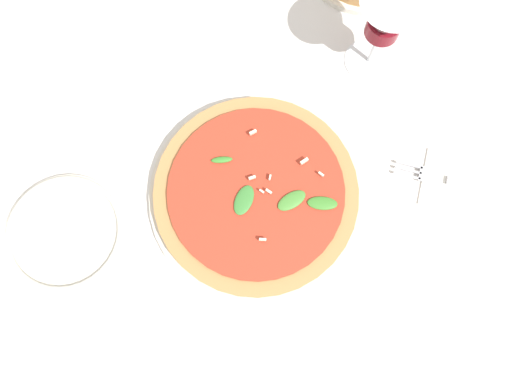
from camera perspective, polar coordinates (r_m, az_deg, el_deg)
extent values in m
plane|color=silver|center=(0.77, 0.74, -2.36)|extent=(6.00, 6.00, 0.00)
cylinder|color=silver|center=(0.77, 0.00, -0.43)|extent=(0.33, 0.33, 0.01)
cylinder|color=#B7844C|center=(0.76, 0.00, -0.17)|extent=(0.31, 0.31, 0.02)
cylinder|color=#B73823|center=(0.75, 0.00, 0.06)|extent=(0.27, 0.27, 0.01)
ellipsoid|color=#40862E|center=(0.74, 7.60, -1.28)|extent=(0.05, 0.03, 0.01)
ellipsoid|color=#3D872F|center=(0.76, -3.93, 3.70)|extent=(0.03, 0.02, 0.01)
ellipsoid|color=#3B8136|center=(0.74, -1.43, -1.04)|extent=(0.03, 0.05, 0.01)
ellipsoid|color=#488B35|center=(0.74, 4.10, -0.97)|extent=(0.05, 0.05, 0.01)
cube|color=#EFE5C6|center=(0.72, 0.77, -5.45)|extent=(0.01, 0.01, 0.01)
cube|color=#EFE5C6|center=(0.74, 1.61, 1.68)|extent=(0.00, 0.01, 0.00)
cube|color=#EFE5C6|center=(0.75, 5.52, 3.52)|extent=(0.01, 0.01, 0.01)
cube|color=#EFE5C6|center=(0.74, 0.65, 0.08)|extent=(0.01, 0.00, 0.00)
cube|color=#EFE5C6|center=(0.74, -0.45, 1.64)|extent=(0.01, 0.01, 0.01)
cube|color=#EFE5C6|center=(0.74, 1.14, 0.18)|extent=(0.01, 0.01, 0.01)
cube|color=#EFE5C6|center=(0.77, -0.35, 6.84)|extent=(0.01, 0.01, 0.01)
cube|color=#EFE5C6|center=(0.75, 7.45, 2.03)|extent=(0.01, 0.01, 0.01)
cylinder|color=white|center=(0.88, 12.77, 14.49)|extent=(0.08, 0.08, 0.00)
cylinder|color=white|center=(0.85, 13.39, 15.81)|extent=(0.01, 0.01, 0.08)
cone|color=white|center=(0.78, 14.74, 18.61)|extent=(0.10, 0.10, 0.08)
cylinder|color=maroon|center=(0.80, 14.35, 17.81)|extent=(0.05, 0.05, 0.03)
cube|color=silver|center=(0.85, 23.15, 0.57)|extent=(0.16, 0.11, 0.01)
cube|color=silver|center=(0.86, 25.26, 0.11)|extent=(0.14, 0.03, 0.00)
cube|color=silver|center=(0.83, 18.90, 1.87)|extent=(0.03, 0.03, 0.00)
cube|color=silver|center=(0.82, 17.09, 2.97)|extent=(0.04, 0.01, 0.00)
cube|color=silver|center=(0.82, 16.98, 2.39)|extent=(0.04, 0.01, 0.00)
cube|color=silver|center=(0.82, 16.87, 1.81)|extent=(0.04, 0.01, 0.00)
cylinder|color=silver|center=(0.82, -20.91, -4.40)|extent=(0.18, 0.18, 0.01)
torus|color=silver|center=(0.81, -21.11, -4.30)|extent=(0.18, 0.18, 0.01)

